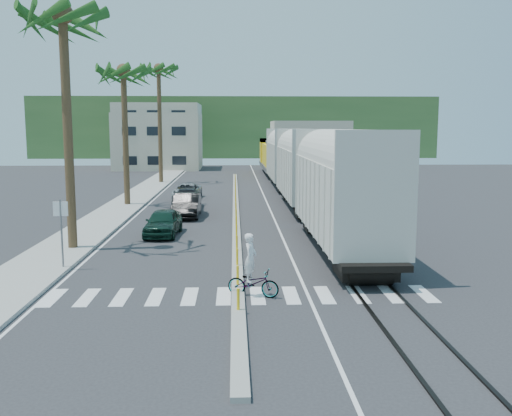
{
  "coord_description": "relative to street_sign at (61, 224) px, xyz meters",
  "views": [
    {
      "loc": [
        -0.11,
        -21.6,
        5.91
      ],
      "look_at": [
        0.96,
        6.2,
        2.0
      ],
      "focal_mm": 40.0,
      "sensor_mm": 36.0,
      "label": 1
    }
  ],
  "objects": [
    {
      "name": "ground",
      "position": [
        7.3,
        -2.0,
        -1.97
      ],
      "size": [
        140.0,
        140.0,
        0.0
      ],
      "primitive_type": "plane",
      "color": "#28282B",
      "rests_on": "ground"
    },
    {
      "name": "sidewalk",
      "position": [
        -1.2,
        23.0,
        -1.9
      ],
      "size": [
        3.0,
        90.0,
        0.15
      ],
      "primitive_type": "cube",
      "color": "gray",
      "rests_on": "ground"
    },
    {
      "name": "rails",
      "position": [
        12.3,
        26.0,
        -1.94
      ],
      "size": [
        1.56,
        100.0,
        0.06
      ],
      "color": "black",
      "rests_on": "ground"
    },
    {
      "name": "median",
      "position": [
        7.3,
        17.96,
        -1.88
      ],
      "size": [
        0.45,
        60.0,
        0.85
      ],
      "color": "gray",
      "rests_on": "ground"
    },
    {
      "name": "crosswalk",
      "position": [
        7.3,
        -4.0,
        -1.97
      ],
      "size": [
        14.0,
        2.2,
        0.01
      ],
      "primitive_type": "cube",
      "color": "silver",
      "rests_on": "ground"
    },
    {
      "name": "lane_markings",
      "position": [
        5.15,
        23.0,
        -1.97
      ],
      "size": [
        9.42,
        90.0,
        0.01
      ],
      "color": "silver",
      "rests_on": "ground"
    },
    {
      "name": "freight_train",
      "position": [
        12.3,
        23.75,
        0.93
      ],
      "size": [
        3.0,
        60.94,
        5.85
      ],
      "color": "beige",
      "rests_on": "ground"
    },
    {
      "name": "palm_trees",
      "position": [
        -0.8,
        20.7,
        8.84
      ],
      "size": [
        3.5,
        37.2,
        13.75
      ],
      "color": "brown",
      "rests_on": "ground"
    },
    {
      "name": "street_sign",
      "position": [
        0.0,
        0.0,
        0.0
      ],
      "size": [
        0.6,
        0.08,
        3.0
      ],
      "color": "slate",
      "rests_on": "ground"
    },
    {
      "name": "buildings",
      "position": [
        0.89,
        69.66,
        2.39
      ],
      "size": [
        38.0,
        27.0,
        10.0
      ],
      "color": "#B6AA91",
      "rests_on": "ground"
    },
    {
      "name": "hillside",
      "position": [
        7.3,
        98.0,
        4.03
      ],
      "size": [
        80.0,
        20.0,
        12.0
      ],
      "primitive_type": "cube",
      "color": "#385628",
      "rests_on": "ground"
    },
    {
      "name": "car_lead",
      "position": [
        3.25,
        7.69,
        -1.24
      ],
      "size": [
        2.23,
        4.5,
        1.46
      ],
      "primitive_type": "imported",
      "rotation": [
        0.0,
        0.0,
        -0.06
      ],
      "color": "black",
      "rests_on": "ground"
    },
    {
      "name": "car_second",
      "position": [
        4.01,
        14.31,
        -1.18
      ],
      "size": [
        1.7,
        4.84,
        1.59
      ],
      "primitive_type": "imported",
      "rotation": [
        0.0,
        0.0,
        0.0
      ],
      "color": "black",
      "rests_on": "ground"
    },
    {
      "name": "car_third",
      "position": [
        3.69,
        18.34,
        -1.25
      ],
      "size": [
        2.32,
        5.11,
        1.45
      ],
      "primitive_type": "imported",
      "rotation": [
        0.0,
        0.0,
        0.03
      ],
      "color": "black",
      "rests_on": "ground"
    },
    {
      "name": "car_rear",
      "position": [
        3.21,
        24.3,
        -1.33
      ],
      "size": [
        2.64,
        4.84,
        1.28
      ],
      "primitive_type": "imported",
      "rotation": [
        0.0,
        0.0,
        -0.06
      ],
      "color": "#A7AAAC",
      "rests_on": "ground"
    },
    {
      "name": "cyclist",
      "position": [
        7.82,
        -4.06,
        -1.26
      ],
      "size": [
        1.84,
        2.29,
        2.27
      ],
      "rotation": [
        0.0,
        0.0,
        1.23
      ],
      "color": "#9EA0A5",
      "rests_on": "ground"
    }
  ]
}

